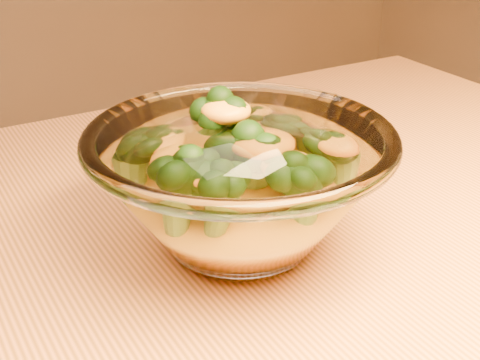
{
  "coord_description": "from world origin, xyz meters",
  "views": [
    {
      "loc": [
        -0.12,
        -0.35,
        1.04
      ],
      "look_at": [
        0.11,
        0.04,
        0.81
      ],
      "focal_mm": 50.0,
      "sensor_mm": 36.0,
      "label": 1
    }
  ],
  "objects": [
    {
      "name": "cheese_sauce",
      "position": [
        0.11,
        0.04,
        0.78
      ],
      "size": [
        0.14,
        0.14,
        0.04
      ],
      "primitive_type": "ellipsoid",
      "color": "orange",
      "rests_on": "glass_bowl"
    },
    {
      "name": "glass_bowl",
      "position": [
        0.11,
        0.04,
        0.8
      ],
      "size": [
        0.24,
        0.24,
        0.1
      ],
      "color": "white",
      "rests_on": "table"
    },
    {
      "name": "broccoli_heap",
      "position": [
        0.11,
        0.05,
        0.82
      ],
      "size": [
        0.16,
        0.14,
        0.09
      ],
      "color": "black",
      "rests_on": "cheese_sauce"
    }
  ]
}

